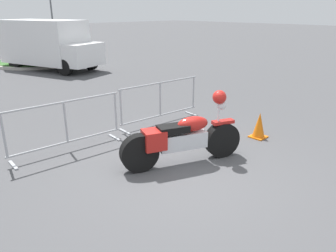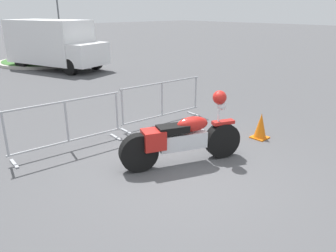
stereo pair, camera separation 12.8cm
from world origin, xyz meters
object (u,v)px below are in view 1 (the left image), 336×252
object	(u,v)px
crowd_barrier_near	(66,126)
crowd_barrier_far	(160,102)
delivery_van	(48,43)
motorcycle	(183,138)
traffic_cone	(259,126)

from	to	relation	value
crowd_barrier_near	crowd_barrier_far	distance (m)	2.60
crowd_barrier_near	delivery_van	distance (m)	10.52
crowd_barrier_near	motorcycle	bearing A→B (deg)	-57.51
crowd_barrier_near	delivery_van	xyz separation A→B (m)	(4.13, 9.65, 0.68)
crowd_barrier_near	delivery_van	world-z (taller)	delivery_van
crowd_barrier_far	traffic_cone	size ratio (longest dim) A/B	4.13
motorcycle	traffic_cone	xyz separation A→B (m)	(2.22, -0.29, -0.23)
motorcycle	crowd_barrier_far	bearing A→B (deg)	79.50
motorcycle	crowd_barrier_near	size ratio (longest dim) A/B	0.95
crowd_barrier_near	delivery_van	size ratio (longest dim) A/B	0.45
crowd_barrier_far	delivery_van	world-z (taller)	delivery_van
motorcycle	crowd_barrier_far	world-z (taller)	motorcycle
motorcycle	crowd_barrier_near	xyz separation A→B (m)	(-1.30, 2.04, 0.04)
traffic_cone	crowd_barrier_near	bearing A→B (deg)	146.54
crowd_barrier_far	traffic_cone	world-z (taller)	crowd_barrier_far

